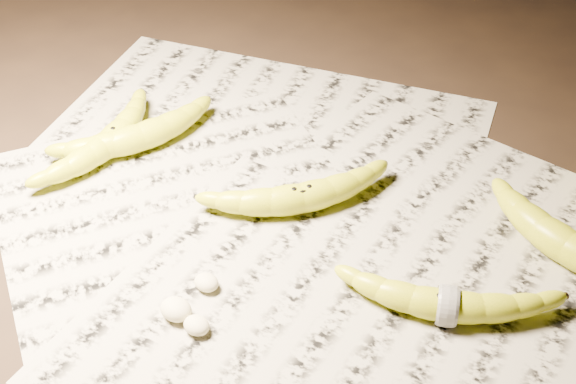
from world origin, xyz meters
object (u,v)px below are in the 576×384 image
Objects in this scene: banana_left_a at (108,140)px; banana_upper_a at (570,245)px; banana_left_b at (140,134)px; banana_taped at (447,303)px; banana_center at (301,195)px.

banana_upper_a reaches higher than banana_left_a.
banana_left_b reaches higher than banana_left_a.
banana_taped is (0.44, -0.01, -0.00)m from banana_left_b.
banana_left_b is 0.23m from banana_center.
banana_center reaches higher than banana_taped.
banana_center is at bearing -86.75° from banana_left_a.
banana_left_a is 1.04× the size of banana_left_b.
banana_left_a is 0.95× the size of banana_upper_a.
banana_left_b is 0.92× the size of banana_upper_a.
banana_left_a and banana_taped have the same top height.
banana_left_a is 0.98× the size of banana_taped.
banana_upper_a is (0.51, 0.14, 0.00)m from banana_left_b.
banana_center reaches higher than banana_left_a.
banana_left_a is at bearing 139.47° from banana_center.
banana_left_b is 0.52m from banana_upper_a.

